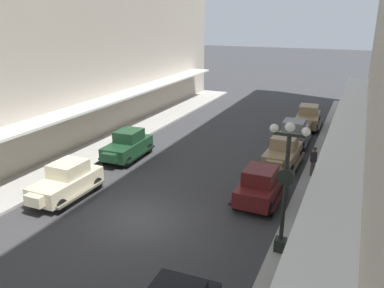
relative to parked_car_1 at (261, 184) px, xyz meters
name	(u,v)px	position (x,y,z in m)	size (l,w,h in m)	color
ground_plane	(139,220)	(-4.57, -4.04, -0.94)	(200.00, 200.00, 0.00)	#38383A
sidewalk_left	(16,190)	(-12.07, -4.04, -0.87)	(3.00, 60.00, 0.15)	#A8A59E
sidewalk_right	(309,258)	(2.93, -4.04, -0.87)	(3.00, 60.00, 0.15)	#A8A59E
parked_car_1	(261,184)	(0.00, 0.00, 0.00)	(2.18, 4.28, 1.84)	#591919
parked_car_2	(283,151)	(0.05, 5.26, 0.00)	(2.22, 4.29, 1.84)	#997F5B
parked_car_3	(308,117)	(0.23, 14.57, 0.00)	(2.29, 4.31, 1.84)	#997F5B
parked_car_4	(128,144)	(-9.35, 2.54, 0.00)	(2.29, 4.31, 1.84)	#193D23
parked_car_5	(66,180)	(-9.07, -3.51, 0.00)	(2.16, 4.27, 1.84)	beige
parked_car_6	(294,132)	(-0.05, 9.61, 0.00)	(2.19, 4.28, 1.84)	slate
lamp_post_with_clock	(285,183)	(1.83, -4.08, 2.04)	(1.42, 0.44, 5.16)	black
fire_hydrant	(117,142)	(-10.92, 3.63, -0.38)	(0.24, 0.24, 0.82)	#B21E19
pedestrian_0	(335,176)	(3.27, 2.37, 0.05)	(0.36, 0.24, 1.64)	#2D2D33
pedestrian_3	(313,161)	(1.98, 4.03, 0.07)	(0.36, 0.28, 1.67)	#4C4238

